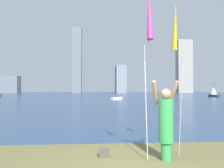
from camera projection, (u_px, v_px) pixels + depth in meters
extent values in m
cube|color=navy|center=(99.00, 95.00, 65.67)|extent=(120.00, 117.29, 0.12)
cube|color=#33301C|center=(116.00, 144.00, 7.18)|extent=(120.00, 0.70, 0.02)
cylinder|color=green|center=(166.00, 151.00, 5.46)|extent=(0.25, 0.25, 0.45)
cylinder|color=green|center=(166.00, 121.00, 5.48)|extent=(0.36, 0.36, 1.07)
sphere|color=tan|center=(166.00, 94.00, 5.49)|extent=(0.26, 0.26, 0.26)
cylinder|color=tan|center=(155.00, 93.00, 5.63)|extent=(0.26, 0.41, 0.62)
cylinder|color=tan|center=(173.00, 93.00, 5.66)|extent=(0.26, 0.41, 0.62)
cylinder|color=#B2B2B7|center=(146.00, 101.00, 5.65)|extent=(0.02, 0.37, 2.92)
cone|color=#D83399|center=(149.00, 15.00, 5.29)|extent=(0.16, 0.30, 1.21)
sphere|color=yellow|center=(149.00, 41.00, 5.34)|extent=(0.06, 0.06, 0.06)
cylinder|color=#B2B2B7|center=(181.00, 102.00, 5.72)|extent=(0.02, 0.34, 2.84)
cone|color=yellow|center=(175.00, 26.00, 6.15)|extent=(0.16, 0.30, 1.32)
sphere|color=yellow|center=(176.00, 49.00, 6.06)|extent=(0.06, 0.06, 0.06)
cube|color=#4C4742|center=(104.00, 153.00, 5.75)|extent=(0.27, 0.18, 0.22)
cube|color=#333D51|center=(214.00, 96.00, 47.56)|extent=(1.47, 2.84, 0.57)
cylinder|color=#47474C|center=(214.00, 88.00, 47.60)|extent=(0.08, 0.08, 2.89)
cone|color=white|center=(213.00, 90.00, 47.78)|extent=(1.66, 1.66, 1.70)
cube|color=silver|center=(116.00, 98.00, 36.20)|extent=(2.00, 1.64, 0.43)
cylinder|color=#47474C|center=(116.00, 84.00, 36.26)|extent=(0.06, 0.06, 4.27)
cube|color=slate|center=(11.00, 85.00, 90.57)|extent=(6.91, 4.96, 7.09)
cube|color=slate|center=(77.00, 61.00, 94.47)|extent=(3.83, 5.07, 27.75)
cube|color=gray|center=(121.00, 79.00, 95.41)|extent=(4.23, 7.99, 11.75)
cube|color=gray|center=(184.00, 66.00, 99.76)|extent=(6.56, 4.00, 23.81)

